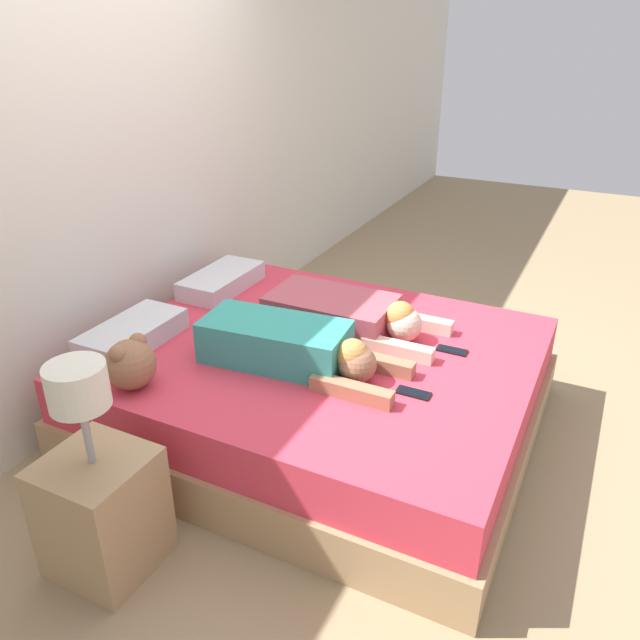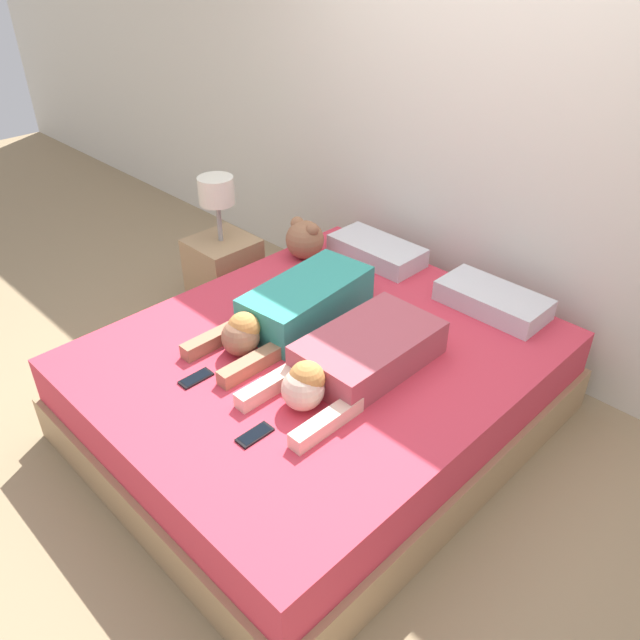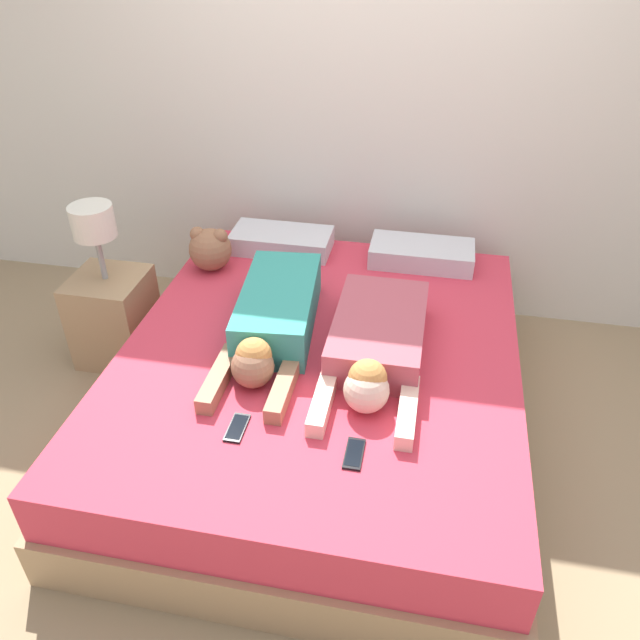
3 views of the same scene
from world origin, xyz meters
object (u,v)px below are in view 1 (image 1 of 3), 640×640
nightstand (101,502)px  plush_toy (130,363)px  cell_phone_right (452,350)px  pillow_head_right (222,281)px  pillow_head_left (132,334)px  person_right (348,314)px  bed (320,387)px  cell_phone_left (413,393)px  person_left (292,347)px

nightstand → plush_toy: bearing=26.3°
cell_phone_right → pillow_head_right: bearing=84.3°
nightstand → cell_phone_right: bearing=-33.0°
pillow_head_left → person_right: bearing=-54.4°
bed → nightstand: 1.27m
bed → plush_toy: plush_toy is taller
pillow_head_right → person_right: (-0.14, -0.91, 0.03)m
cell_phone_left → plush_toy: size_ratio=0.64×
cell_phone_left → nightstand: size_ratio=0.17×
person_left → nightstand: (-1.00, 0.30, -0.27)m
person_right → cell_phone_right: (-0.01, -0.58, -0.08)m
pillow_head_right → cell_phone_left: 1.57m
pillow_head_left → person_right: (0.65, -0.91, 0.03)m
bed → pillow_head_right: 1.00m
person_left → plush_toy: plush_toy is taller
pillow_head_left → person_left: bearing=-78.3°
cell_phone_right → nightstand: nightstand is taller
pillow_head_right → person_left: size_ratio=0.55×
pillow_head_left → pillow_head_right: bearing=0.0°
cell_phone_left → plush_toy: plush_toy is taller
cell_phone_left → cell_phone_right: size_ratio=1.00×
cell_phone_left → plush_toy: bearing=113.6°
nightstand → bed: bearing=-15.5°
cell_phone_right → nightstand: (-1.47, 0.95, -0.18)m
person_left → cell_phone_right: bearing=-54.0°
pillow_head_left → pillow_head_right: same height
pillow_head_right → cell_phone_right: (-0.15, -1.49, -0.05)m
bed → nightstand: nightstand is taller
bed → person_right: 0.42m
person_left → plush_toy: size_ratio=4.24×
cell_phone_right → plush_toy: bearing=128.8°
person_left → nightstand: size_ratio=1.12×
pillow_head_right → cell_phone_left: (-0.61, -1.44, -0.05)m
person_left → cell_phone_left: size_ratio=6.62×
bed → plush_toy: bearing=140.7°
bed → cell_phone_right: (0.25, -0.61, 0.25)m
plush_toy → person_right: bearing=-32.7°
pillow_head_left → person_right: person_right is taller
bed → cell_phone_left: (-0.21, -0.57, 0.25)m
cell_phone_left → nightstand: 1.37m
person_left → nightstand: bearing=163.1°
cell_phone_left → pillow_head_left: bearing=97.3°
cell_phone_right → pillow_head_left: bearing=113.5°
person_left → cell_phone_right: person_left is taller
person_right → plush_toy: plush_toy is taller
bed → pillow_head_left: bearing=114.5°
pillow_head_right → pillow_head_left: bearing=180.0°
pillow_head_left → cell_phone_left: pillow_head_left is taller
person_right → person_left: bearing=171.1°
pillow_head_right → person_left: 1.04m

